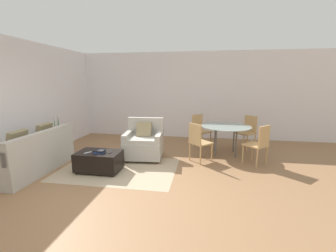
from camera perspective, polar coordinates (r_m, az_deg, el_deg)
name	(u,v)px	position (r m, az deg, el deg)	size (l,w,h in m)	color
ground_plane	(128,191)	(4.01, -10.06, -16.02)	(20.00, 20.00, 0.00)	#936B47
wall_back	(167,95)	(7.44, -0.23, 7.77)	(12.00, 0.06, 2.75)	white
wall_left	(35,100)	(6.33, -30.65, 5.61)	(0.06, 12.00, 2.75)	white
area_rug	(118,169)	(4.95, -12.46, -10.62)	(2.42, 1.67, 0.01)	tan
couch	(30,157)	(5.41, -31.57, -6.72)	(0.90, 1.80, 0.94)	#B2ADA3
armchair	(144,143)	(5.45, -6.14, -4.34)	(0.94, 0.87, 0.94)	#B2ADA3
ottoman	(99,161)	(4.88, -17.09, -8.39)	(0.88, 0.56, 0.41)	black
book_stack	(99,151)	(4.75, -17.05, -6.19)	(0.23, 0.17, 0.06)	#2D478C
tv_remote_primary	(110,152)	(4.71, -14.46, -6.51)	(0.06, 0.16, 0.01)	black
tv_remote_secondary	(88,153)	(4.83, -19.69, -6.38)	(0.13, 0.16, 0.01)	#B7B7BC
potted_plant	(59,144)	(6.54, -25.98, -4.04)	(0.34, 0.34, 1.04)	brown
dining_table	(226,129)	(5.80, 14.46, -0.63)	(1.23, 1.23, 0.73)	#8C9E99
dining_chair_near_left	(198,140)	(5.17, 7.67, -3.51)	(0.59, 0.59, 0.90)	tan
dining_chair_near_right	(259,142)	(5.31, 22.15, -3.87)	(0.59, 0.59, 0.90)	tan
dining_chair_far_left	(200,128)	(6.46, 8.03, -0.55)	(0.59, 0.59, 0.90)	tan
dining_chair_far_right	(248,130)	(6.57, 19.66, -0.90)	(0.59, 0.59, 0.90)	tan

